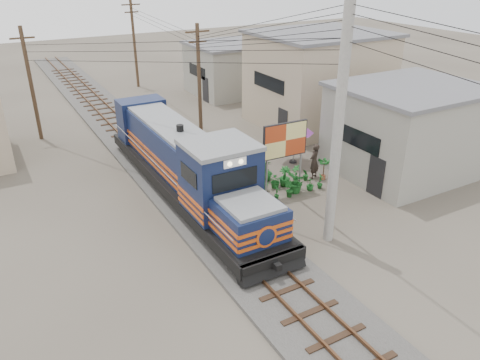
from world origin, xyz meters
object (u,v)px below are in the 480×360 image
locomotive (187,165)px  market_umbrella (295,128)px  vendor (314,161)px  billboard (285,142)px

locomotive → market_umbrella: bearing=7.4°
locomotive → vendor: 6.82m
market_umbrella → vendor: size_ratio=1.31×
vendor → locomotive: bearing=-36.2°
market_umbrella → vendor: (-0.26, -2.20, -1.12)m
market_umbrella → vendor: bearing=-96.6°
market_umbrella → vendor: 2.48m
billboard → market_umbrella: (2.65, 2.87, -0.63)m
market_umbrella → locomotive: bearing=-172.6°
billboard → vendor: 3.04m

